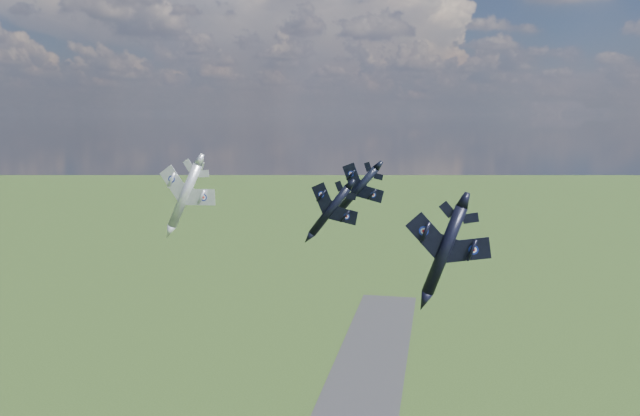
% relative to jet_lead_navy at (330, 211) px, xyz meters
% --- Properties ---
extents(jet_lead_navy, '(11.05, 14.48, 8.02)m').
position_rel_jet_lead_navy_xyz_m(jet_lead_navy, '(0.00, 0.00, 0.00)').
color(jet_lead_navy, black).
extents(jet_right_navy, '(10.77, 14.41, 6.20)m').
position_rel_jet_lead_navy_xyz_m(jet_right_navy, '(17.59, -26.46, 0.11)').
color(jet_right_navy, black).
extents(jet_high_navy, '(10.56, 13.82, 7.83)m').
position_rel_jet_lead_navy_xyz_m(jet_high_navy, '(3.83, 4.62, 3.00)').
color(jet_high_navy, black).
extents(jet_left_silver, '(12.59, 16.31, 7.76)m').
position_rel_jet_lead_navy_xyz_m(jet_left_silver, '(-22.92, -2.94, 2.24)').
color(jet_left_silver, '#B4B8C0').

